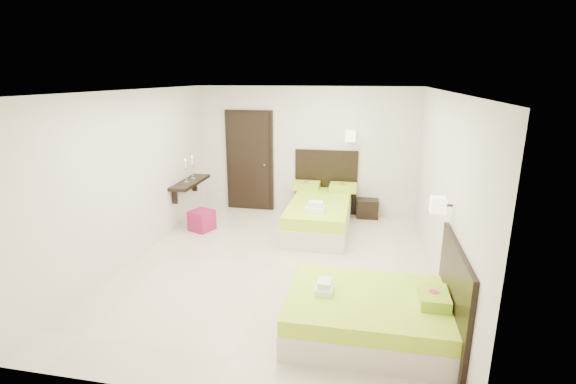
% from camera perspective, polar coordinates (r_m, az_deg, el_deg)
% --- Properties ---
extents(floor, '(5.50, 5.50, 0.00)m').
position_cam_1_polar(floor, '(6.44, -1.41, -10.14)').
color(floor, beige).
rests_on(floor, ground).
extents(bed_single, '(1.29, 2.14, 1.77)m').
position_cam_1_polar(bed_single, '(7.88, 4.43, -2.71)').
color(bed_single, beige).
rests_on(bed_single, ground).
extents(bed_double, '(1.79, 1.52, 1.48)m').
position_cam_1_polar(bed_double, '(4.90, 11.76, -15.90)').
color(bed_double, beige).
rests_on(bed_double, ground).
extents(nightstand, '(0.44, 0.39, 0.38)m').
position_cam_1_polar(nightstand, '(8.67, 10.81, -2.17)').
color(nightstand, black).
rests_on(nightstand, ground).
extents(ottoman, '(0.49, 0.49, 0.38)m').
position_cam_1_polar(ottoman, '(7.97, -11.71, -3.82)').
color(ottoman, maroon).
rests_on(ottoman, ground).
extents(door, '(1.02, 0.15, 2.14)m').
position_cam_1_polar(door, '(8.89, -5.27, 4.22)').
color(door, black).
rests_on(door, ground).
extents(console_shelf, '(0.35, 1.20, 0.78)m').
position_cam_1_polar(console_shelf, '(8.24, -13.29, 1.28)').
color(console_shelf, black).
rests_on(console_shelf, ground).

